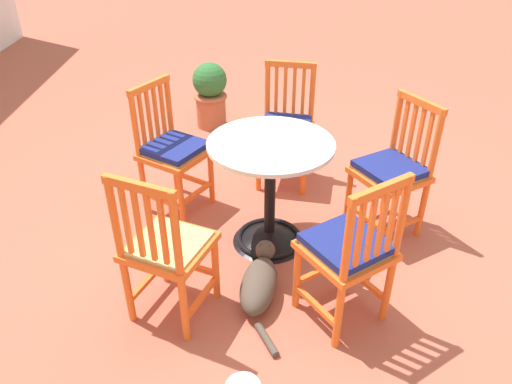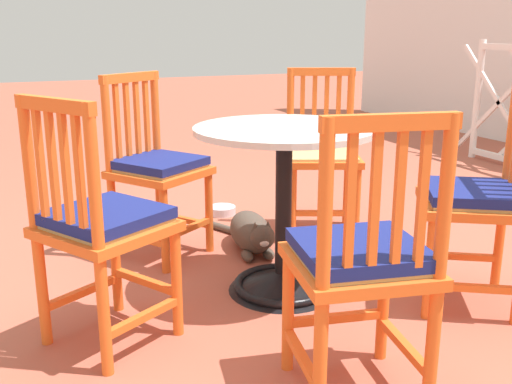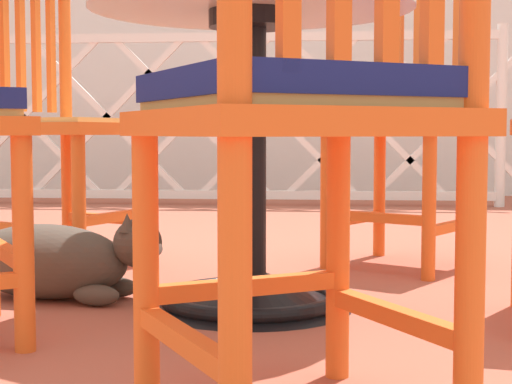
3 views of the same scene
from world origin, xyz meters
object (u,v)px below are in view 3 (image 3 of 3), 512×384
at_px(cafe_table, 251,190).
at_px(orange_chair_near_fence, 406,124).
at_px(orange_chair_tucked_in, 304,112).
at_px(orange_chair_by_planter, 64,128).
at_px(tabby_cat, 59,262).

height_order(cafe_table, orange_chair_near_fence, orange_chair_near_fence).
bearing_deg(cafe_table, orange_chair_tucked_in, -79.63).
bearing_deg(orange_chair_by_planter, orange_chair_near_fence, 6.48).
distance_m(cafe_table, orange_chair_by_planter, 0.85).
distance_m(orange_chair_tucked_in, tabby_cat, 1.12).
relative_size(cafe_table, orange_chair_near_fence, 0.83).
bearing_deg(orange_chair_tucked_in, orange_chair_near_fence, 79.00).
bearing_deg(cafe_table, orange_chair_near_fence, 57.34).
bearing_deg(orange_chair_tucked_in, cafe_table, 100.37).
bearing_deg(orange_chair_near_fence, cafe_table, -122.66).
distance_m(orange_chair_by_planter, orange_chair_near_fence, 1.06).
relative_size(orange_chair_tucked_in, tabby_cat, 1.22).
xyz_separation_m(cafe_table, orange_chair_tucked_in, (0.14, -0.79, 0.16)).
distance_m(orange_chair_near_fence, tabby_cat, 1.15).
height_order(cafe_table, orange_chair_by_planter, orange_chair_by_planter).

